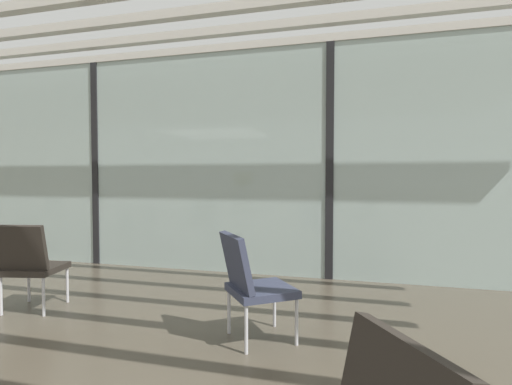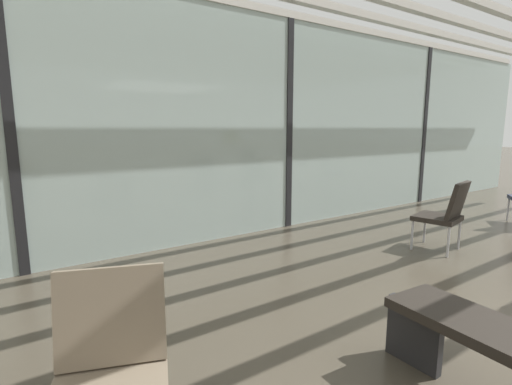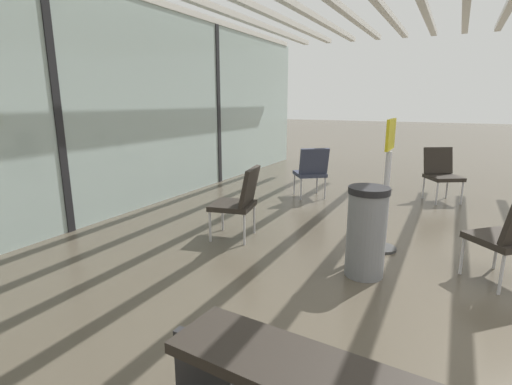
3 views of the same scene
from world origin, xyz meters
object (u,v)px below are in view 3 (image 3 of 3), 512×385
(lounge_chair_5, at_px, (311,169))
(info_sign, at_px, (386,190))
(trash_bin, at_px, (366,232))
(lounge_chair_4, at_px, (441,171))
(lounge_chair_1, at_px, (240,198))

(lounge_chair_5, bearing_deg, info_sign, 91.66)
(lounge_chair_5, distance_m, trash_bin, 3.00)
(lounge_chair_4, distance_m, trash_bin, 3.50)
(lounge_chair_1, relative_size, info_sign, 0.60)
(lounge_chair_4, bearing_deg, lounge_chair_1, -155.60)
(lounge_chair_1, bearing_deg, lounge_chair_5, 165.67)
(lounge_chair_1, height_order, lounge_chair_4, same)
(lounge_chair_1, distance_m, info_sign, 1.66)
(lounge_chair_4, xyz_separation_m, trash_bin, (-3.46, 0.49, -0.06))
(lounge_chair_1, relative_size, trash_bin, 1.01)
(lounge_chair_1, height_order, info_sign, info_sign)
(lounge_chair_4, bearing_deg, trash_bin, -130.48)
(lounge_chair_5, bearing_deg, lounge_chair_4, 166.32)
(lounge_chair_1, bearing_deg, info_sign, 92.36)
(lounge_chair_1, relative_size, lounge_chair_4, 1.00)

